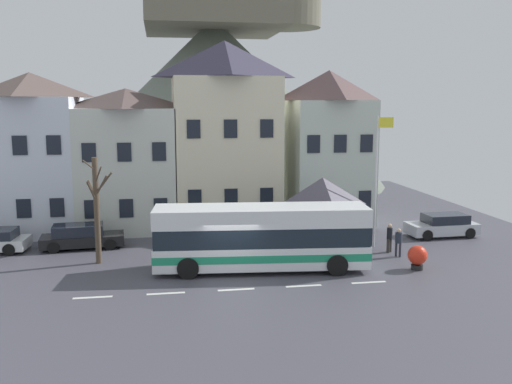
% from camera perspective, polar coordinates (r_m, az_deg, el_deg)
% --- Properties ---
extents(ground_plane, '(40.00, 60.00, 0.07)m').
position_cam_1_polar(ground_plane, '(26.26, -2.40, -8.84)').
color(ground_plane, '#484751').
extents(townhouse_00, '(5.49, 6.98, 9.80)m').
position_cam_1_polar(townhouse_00, '(38.19, -21.33, 3.71)').
color(townhouse_00, silver).
rests_on(townhouse_00, ground_plane).
extents(townhouse_01, '(5.97, 6.34, 8.85)m').
position_cam_1_polar(townhouse_01, '(37.17, -12.70, 3.24)').
color(townhouse_01, silver).
rests_on(townhouse_01, ground_plane).
extents(townhouse_02, '(6.57, 5.69, 11.83)m').
position_cam_1_polar(townhouse_02, '(36.92, -3.10, 5.73)').
color(townhouse_02, beige).
rests_on(townhouse_02, ground_plane).
extents(townhouse_03, '(5.09, 5.23, 10.05)m').
position_cam_1_polar(townhouse_03, '(38.12, 7.21, 4.43)').
color(townhouse_03, beige).
rests_on(townhouse_03, ground_plane).
extents(hilltop_castle, '(33.44, 33.44, 25.25)m').
position_cam_1_polar(hilltop_castle, '(56.99, -4.03, 9.76)').
color(hilltop_castle, slate).
rests_on(hilltop_castle, ground_plane).
extents(transit_bus, '(10.38, 3.43, 3.10)m').
position_cam_1_polar(transit_bus, '(27.35, 0.53, -4.64)').
color(transit_bus, white).
rests_on(transit_bus, ground_plane).
extents(bus_shelter, '(3.60, 3.60, 3.95)m').
position_cam_1_polar(bus_shelter, '(31.36, 6.66, 0.03)').
color(bus_shelter, '#473D33').
rests_on(bus_shelter, ground_plane).
extents(parked_car_00, '(4.58, 2.13, 1.33)m').
position_cam_1_polar(parked_car_00, '(33.04, -17.08, -4.28)').
color(parked_car_00, black).
rests_on(parked_car_00, ground_plane).
extents(parked_car_01, '(4.20, 2.00, 1.36)m').
position_cam_1_polar(parked_car_01, '(36.11, 18.15, -3.20)').
color(parked_car_01, silver).
rests_on(parked_car_01, ground_plane).
extents(parked_car_03, '(3.90, 1.91, 1.39)m').
position_cam_1_polar(parked_car_03, '(34.09, 6.66, -3.49)').
color(parked_car_03, silver).
rests_on(parked_car_03, ground_plane).
extents(pedestrian_00, '(0.34, 0.32, 1.57)m').
position_cam_1_polar(pedestrian_00, '(31.51, 13.20, -4.47)').
color(pedestrian_00, '#38332D').
rests_on(pedestrian_00, ground_plane).
extents(pedestrian_01, '(0.35, 0.35, 1.55)m').
position_cam_1_polar(pedestrian_01, '(31.22, 10.46, -4.42)').
color(pedestrian_01, '#2D2D38').
rests_on(pedestrian_01, ground_plane).
extents(pedestrian_02, '(0.34, 0.34, 1.51)m').
position_cam_1_polar(pedestrian_02, '(30.70, 14.06, -4.65)').
color(pedestrian_02, '#2D2D38').
rests_on(pedestrian_02, ground_plane).
extents(public_bench, '(1.80, 0.48, 0.87)m').
position_cam_1_polar(public_bench, '(34.15, 5.79, -3.79)').
color(public_bench, '#473828').
rests_on(public_bench, ground_plane).
extents(flagpole, '(0.95, 0.10, 7.26)m').
position_cam_1_polar(flagpole, '(31.96, 12.04, 1.94)').
color(flagpole, silver).
rests_on(flagpole, ground_plane).
extents(harbour_buoy, '(0.94, 0.94, 1.19)m').
position_cam_1_polar(harbour_buoy, '(28.67, 15.84, -6.19)').
color(harbour_buoy, black).
rests_on(harbour_buoy, ground_plane).
extents(bare_tree_00, '(1.39, 2.06, 5.33)m').
position_cam_1_polar(bare_tree_00, '(29.29, -15.63, -1.52)').
color(bare_tree_00, brown).
rests_on(bare_tree_00, ground_plane).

